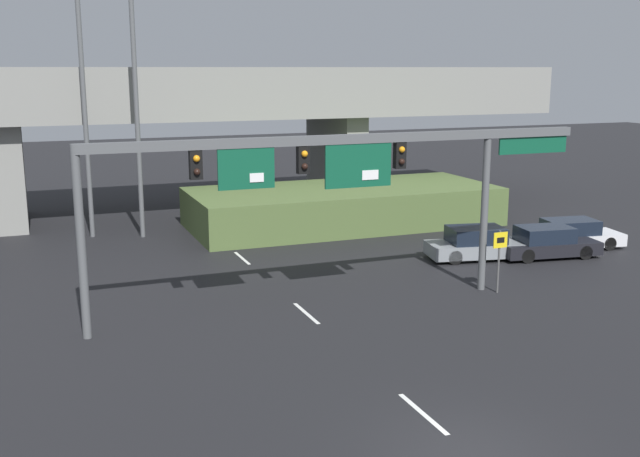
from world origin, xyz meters
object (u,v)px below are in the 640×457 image
signal_gantry (337,167)px  highway_light_pole_far (134,60)px  parked_sedan_mid_right (547,243)px  parked_sedan_far_right (572,235)px  parked_sedan_near_right (478,244)px  speed_limit_sign (499,253)px  highway_light_pole_near (83,85)px

signal_gantry → highway_light_pole_far: size_ratio=1.10×
parked_sedan_mid_right → signal_gantry: bearing=-156.2°
signal_gantry → highway_light_pole_far: 15.37m
signal_gantry → parked_sedan_far_right: (13.87, 4.22, -4.43)m
parked_sedan_far_right → highway_light_pole_far: bearing=160.7°
parked_sedan_mid_right → parked_sedan_near_right: bearing=171.6°
parked_sedan_near_right → parked_sedan_far_right: parked_sedan_near_right is taller
signal_gantry → speed_limit_sign: size_ratio=7.62×
highway_light_pole_far → parked_sedan_far_right: bearing=-28.0°
signal_gantry → parked_sedan_near_right: size_ratio=3.74×
signal_gantry → parked_sedan_mid_right: bearing=15.5°
highway_light_pole_near → parked_sedan_near_right: 20.42m
signal_gantry → speed_limit_sign: signal_gantry is taller
parked_sedan_mid_right → speed_limit_sign: bearing=-135.4°
parked_sedan_near_right → parked_sedan_mid_right: 3.17m
parked_sedan_far_right → highway_light_pole_near: bearing=161.3°
signal_gantry → parked_sedan_far_right: 15.16m
signal_gantry → speed_limit_sign: bearing=-5.5°
parked_sedan_near_right → parked_sedan_mid_right: parked_sedan_near_right is taller
signal_gantry → parked_sedan_mid_right: (11.64, 3.24, -4.42)m
parked_sedan_mid_right → parked_sedan_far_right: bearing=32.0°
parked_sedan_near_right → parked_sedan_far_right: (5.27, 0.07, -0.02)m
highway_light_pole_near → parked_sedan_far_right: highway_light_pole_near is taller
parked_sedan_far_right → speed_limit_sign: bearing=-138.4°
parked_sedan_near_right → speed_limit_sign: bearing=-103.7°
speed_limit_sign → highway_light_pole_near: 21.62m
speed_limit_sign → parked_sedan_far_right: (7.48, 4.84, -0.94)m
highway_light_pole_near → parked_sedan_far_right: (21.03, -10.89, -6.96)m
highway_light_pole_far → parked_sedan_far_right: highway_light_pole_far is taller
speed_limit_sign → highway_light_pole_near: (-13.55, 15.74, 6.03)m
signal_gantry → highway_light_pole_far: highway_light_pole_far is taller
highway_light_pole_far → parked_sedan_near_right: bearing=-36.7°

